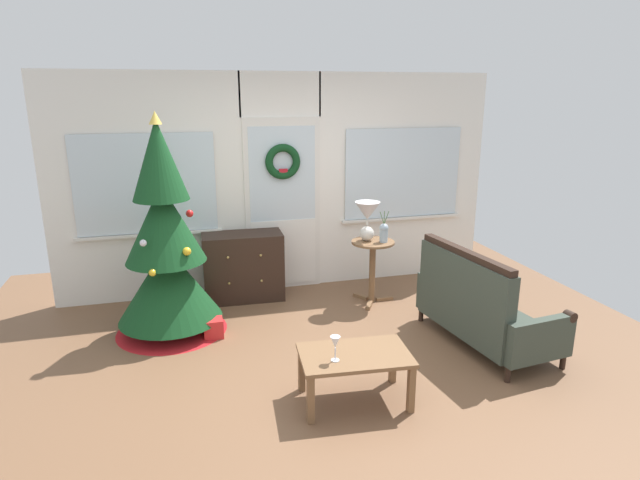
{
  "coord_description": "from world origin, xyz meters",
  "views": [
    {
      "loc": [
        -1.2,
        -4.02,
        2.33
      ],
      "look_at": [
        0.05,
        0.55,
        1.0
      ],
      "focal_mm": 29.76,
      "sensor_mm": 36.0,
      "label": 1
    }
  ],
  "objects_px": {
    "settee_sofa": "(479,308)",
    "table_lamp": "(367,216)",
    "gift_box": "(213,328)",
    "flower_vase": "(384,232)",
    "side_table": "(373,259)",
    "dresser_cabinet": "(243,267)",
    "wine_glass": "(335,343)",
    "coffee_table": "(355,361)",
    "christmas_tree": "(166,253)"
  },
  "relations": [
    {
      "from": "gift_box",
      "to": "settee_sofa",
      "type": "bearing_deg",
      "value": -18.82
    },
    {
      "from": "coffee_table",
      "to": "gift_box",
      "type": "bearing_deg",
      "value": 124.28
    },
    {
      "from": "settee_sofa",
      "to": "side_table",
      "type": "relative_size",
      "value": 2.08
    },
    {
      "from": "settee_sofa",
      "to": "table_lamp",
      "type": "bearing_deg",
      "value": 116.59
    },
    {
      "from": "christmas_tree",
      "to": "wine_glass",
      "type": "xyz_separation_m",
      "value": [
        1.19,
        -1.75,
        -0.27
      ]
    },
    {
      "from": "dresser_cabinet",
      "to": "table_lamp",
      "type": "relative_size",
      "value": 2.08
    },
    {
      "from": "side_table",
      "to": "table_lamp",
      "type": "height_order",
      "value": "table_lamp"
    },
    {
      "from": "settee_sofa",
      "to": "table_lamp",
      "type": "distance_m",
      "value": 1.58
    },
    {
      "from": "side_table",
      "to": "wine_glass",
      "type": "relative_size",
      "value": 3.71
    },
    {
      "from": "table_lamp",
      "to": "flower_vase",
      "type": "xyz_separation_m",
      "value": [
        0.16,
        -0.1,
        -0.17
      ]
    },
    {
      "from": "christmas_tree",
      "to": "dresser_cabinet",
      "type": "height_order",
      "value": "christmas_tree"
    },
    {
      "from": "coffee_table",
      "to": "dresser_cabinet",
      "type": "bearing_deg",
      "value": 103.07
    },
    {
      "from": "side_table",
      "to": "table_lamp",
      "type": "relative_size",
      "value": 1.65
    },
    {
      "from": "wine_glass",
      "to": "christmas_tree",
      "type": "bearing_deg",
      "value": 124.14
    },
    {
      "from": "side_table",
      "to": "gift_box",
      "type": "distance_m",
      "value": 1.91
    },
    {
      "from": "gift_box",
      "to": "wine_glass",
      "type": "bearing_deg",
      "value": -61.98
    },
    {
      "from": "settee_sofa",
      "to": "flower_vase",
      "type": "xyz_separation_m",
      "value": [
        -0.49,
        1.2,
        0.47
      ]
    },
    {
      "from": "side_table",
      "to": "settee_sofa",
      "type": "bearing_deg",
      "value": -64.89
    },
    {
      "from": "settee_sofa",
      "to": "wine_glass",
      "type": "xyz_separation_m",
      "value": [
        -1.61,
        -0.67,
        0.17
      ]
    },
    {
      "from": "coffee_table",
      "to": "wine_glass",
      "type": "relative_size",
      "value": 4.52
    },
    {
      "from": "christmas_tree",
      "to": "dresser_cabinet",
      "type": "relative_size",
      "value": 2.36
    },
    {
      "from": "flower_vase",
      "to": "table_lamp",
      "type": "bearing_deg",
      "value": 147.99
    },
    {
      "from": "wine_glass",
      "to": "gift_box",
      "type": "xyz_separation_m",
      "value": [
        -0.79,
        1.49,
        -0.46
      ]
    },
    {
      "from": "christmas_tree",
      "to": "table_lamp",
      "type": "xyz_separation_m",
      "value": [
        2.15,
        0.22,
        0.19
      ]
    },
    {
      "from": "flower_vase",
      "to": "coffee_table",
      "type": "relative_size",
      "value": 0.4
    },
    {
      "from": "coffee_table",
      "to": "wine_glass",
      "type": "distance_m",
      "value": 0.28
    },
    {
      "from": "table_lamp",
      "to": "gift_box",
      "type": "bearing_deg",
      "value": -164.81
    },
    {
      "from": "dresser_cabinet",
      "to": "flower_vase",
      "type": "bearing_deg",
      "value": -20.42
    },
    {
      "from": "dresser_cabinet",
      "to": "coffee_table",
      "type": "bearing_deg",
      "value": -76.93
    },
    {
      "from": "christmas_tree",
      "to": "coffee_table",
      "type": "relative_size",
      "value": 2.45
    },
    {
      "from": "dresser_cabinet",
      "to": "gift_box",
      "type": "relative_size",
      "value": 4.88
    },
    {
      "from": "dresser_cabinet",
      "to": "christmas_tree",
      "type": "bearing_deg",
      "value": -140.54
    },
    {
      "from": "side_table",
      "to": "dresser_cabinet",
      "type": "bearing_deg",
      "value": 160.41
    },
    {
      "from": "dresser_cabinet",
      "to": "gift_box",
      "type": "xyz_separation_m",
      "value": [
        -0.42,
        -0.93,
        -0.3
      ]
    },
    {
      "from": "settee_sofa",
      "to": "wine_glass",
      "type": "bearing_deg",
      "value": -157.36
    },
    {
      "from": "settee_sofa",
      "to": "table_lamp",
      "type": "height_order",
      "value": "table_lamp"
    },
    {
      "from": "side_table",
      "to": "coffee_table",
      "type": "bearing_deg",
      "value": -114.4
    },
    {
      "from": "table_lamp",
      "to": "flower_vase",
      "type": "bearing_deg",
      "value": -32.01
    },
    {
      "from": "flower_vase",
      "to": "wine_glass",
      "type": "distance_m",
      "value": 2.2
    },
    {
      "from": "coffee_table",
      "to": "flower_vase",
      "type": "bearing_deg",
      "value": 62.33
    },
    {
      "from": "table_lamp",
      "to": "settee_sofa",
      "type": "bearing_deg",
      "value": -63.41
    },
    {
      "from": "dresser_cabinet",
      "to": "table_lamp",
      "type": "xyz_separation_m",
      "value": [
        1.33,
        -0.46,
        0.62
      ]
    },
    {
      "from": "coffee_table",
      "to": "gift_box",
      "type": "distance_m",
      "value": 1.74
    },
    {
      "from": "side_table",
      "to": "wine_glass",
      "type": "distance_m",
      "value": 2.18
    },
    {
      "from": "side_table",
      "to": "flower_vase",
      "type": "relative_size",
      "value": 2.07
    },
    {
      "from": "settee_sofa",
      "to": "flower_vase",
      "type": "distance_m",
      "value": 1.37
    },
    {
      "from": "dresser_cabinet",
      "to": "side_table",
      "type": "relative_size",
      "value": 1.26
    },
    {
      "from": "settee_sofa",
      "to": "gift_box",
      "type": "relative_size",
      "value": 8.05
    },
    {
      "from": "table_lamp",
      "to": "flower_vase",
      "type": "height_order",
      "value": "table_lamp"
    },
    {
      "from": "settee_sofa",
      "to": "side_table",
      "type": "height_order",
      "value": "settee_sofa"
    }
  ]
}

